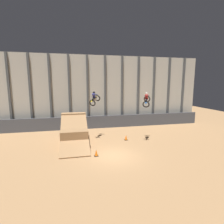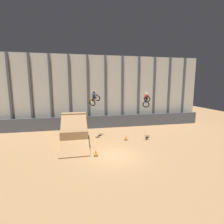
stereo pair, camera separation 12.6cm
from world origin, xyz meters
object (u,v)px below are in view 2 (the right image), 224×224
object	(u,v)px
dirt_ramp	(74,133)
rider_bike_left_air	(95,99)
rider_bike_right_air	(146,100)
traffic_cone_near_ramp	(96,153)
traffic_cone_arena_edge	(126,138)

from	to	relation	value
dirt_ramp	rider_bike_left_air	size ratio (longest dim) A/B	3.22
rider_bike_right_air	traffic_cone_near_ramp	world-z (taller)	rider_bike_right_air
rider_bike_left_air	rider_bike_right_air	bearing A→B (deg)	11.31
rider_bike_left_air	traffic_cone_arena_edge	xyz separation A→B (m)	(3.31, -1.32, -4.34)
traffic_cone_near_ramp	dirt_ramp	bearing A→B (deg)	114.85
dirt_ramp	traffic_cone_arena_edge	distance (m)	5.71
dirt_ramp	rider_bike_left_air	world-z (taller)	rider_bike_left_air
traffic_cone_arena_edge	traffic_cone_near_ramp	bearing A→B (deg)	-136.37
rider_bike_right_air	traffic_cone_near_ramp	xyz separation A→B (m)	(-5.89, -3.06, -4.28)
traffic_cone_near_ramp	traffic_cone_arena_edge	xyz separation A→B (m)	(3.83, 3.65, 0.00)
traffic_cone_near_ramp	traffic_cone_arena_edge	bearing A→B (deg)	43.63
traffic_cone_arena_edge	rider_bike_left_air	bearing A→B (deg)	158.22
dirt_ramp	traffic_cone_arena_edge	bearing A→B (deg)	-2.80
rider_bike_left_air	traffic_cone_arena_edge	distance (m)	5.62
rider_bike_left_air	traffic_cone_arena_edge	size ratio (longest dim) A/B	3.12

